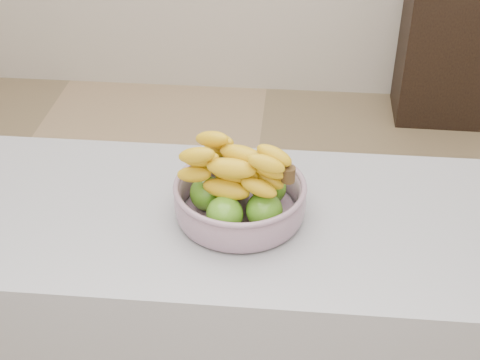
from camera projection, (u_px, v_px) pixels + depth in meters
name	position (u px, v px, depth m)	size (l,w,h in m)	color
ground	(234.00, 336.00, 2.45)	(4.00, 4.00, 0.00)	tan
counter	(218.00, 343.00, 1.84)	(2.00, 0.60, 0.90)	gray
cabinet	(447.00, 44.00, 3.59)	(0.47, 0.38, 0.85)	black
fruit_bowl	(240.00, 194.00, 1.54)	(0.31, 0.31, 0.19)	#9DA7BD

